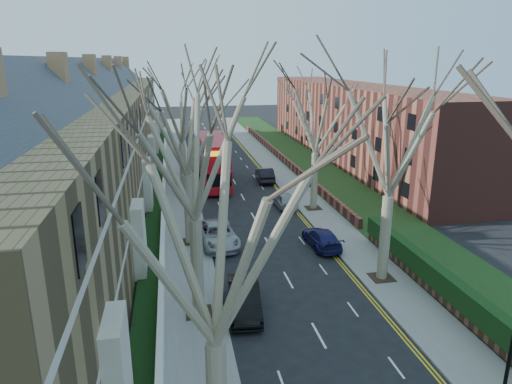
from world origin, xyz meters
TOP-DOWN VIEW (x-y plane):
  - ground at (0.00, 0.00)m, footprint 240.00×240.00m
  - pavement_left at (-6.00, 39.00)m, footprint 3.00×102.00m
  - pavement_right at (6.00, 39.00)m, footprint 3.00×102.00m
  - terrace_left at (-13.65, 31.00)m, footprint 9.70×78.00m
  - flats_right at (17.46, 43.00)m, footprint 13.97×54.00m
  - wall_hedge_right at (7.70, 2.00)m, footprint 0.70×24.00m
  - front_wall_left at (-7.65, 31.00)m, footprint 0.30×78.00m
  - grass_verge_right at (10.50, 39.00)m, footprint 6.00×102.00m
  - tree_left_near at (-5.70, -4.00)m, footprint 9.80×9.80m
  - tree_left_mid at (-5.70, 6.00)m, footprint 10.50×10.50m
  - tree_left_far at (-5.70, 16.00)m, footprint 10.15×10.15m
  - tree_left_dist at (-5.70, 28.00)m, footprint 10.50×10.50m
  - tree_right_mid at (5.70, 8.00)m, footprint 10.50×10.50m
  - tree_right_far at (5.70, 22.00)m, footprint 10.15×10.15m
  - double_decker_bus at (-2.33, 32.75)m, footprint 3.05×11.86m
  - car_left_mid at (-3.28, 5.87)m, footprint 2.08×4.88m
  - car_left_far at (-3.69, 15.47)m, footprint 3.06×5.80m
  - car_right_near at (3.70, 13.66)m, footprint 2.01×4.63m
  - car_right_mid at (3.25, 23.20)m, footprint 1.99×4.28m
  - car_right_far at (3.38, 32.51)m, footprint 1.94×4.83m

SIDE VIEW (x-z plane):
  - ground at x=0.00m, z-range 0.00..0.00m
  - pavement_left at x=-6.00m, z-range 0.00..0.12m
  - pavement_right at x=6.00m, z-range 0.00..0.12m
  - grass_verge_right at x=10.50m, z-range 0.12..0.18m
  - front_wall_left at x=-7.65m, z-range 0.12..1.12m
  - car_right_near at x=3.70m, z-range 0.00..1.33m
  - car_right_mid at x=3.25m, z-range 0.00..1.42m
  - car_left_far at x=-3.69m, z-range 0.00..1.56m
  - car_right_far at x=3.38m, z-range 0.00..1.56m
  - car_left_mid at x=-3.28m, z-range 0.00..1.57m
  - wall_hedge_right at x=7.70m, z-range 0.22..2.02m
  - double_decker_bus at x=-2.33m, z-range -0.03..4.89m
  - flats_right at x=17.46m, z-range -0.02..9.98m
  - terrace_left at x=-13.65m, z-range -1.27..12.33m
  - tree_left_near at x=-5.70m, z-range 2.06..15.79m
  - tree_left_far at x=-5.70m, z-range 2.13..16.35m
  - tree_right_far at x=5.70m, z-range 2.13..16.35m
  - tree_left_mid at x=-5.70m, z-range 2.20..16.91m
  - tree_right_mid at x=5.70m, z-range 2.20..16.91m
  - tree_left_dist at x=-5.70m, z-range 2.20..16.91m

